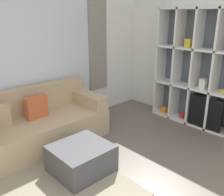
{
  "coord_description": "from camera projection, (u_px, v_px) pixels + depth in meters",
  "views": [
    {
      "loc": [
        -1.52,
        -0.68,
        1.98
      ],
      "look_at": [
        0.75,
        1.73,
        0.85
      ],
      "focal_mm": 40.0,
      "sensor_mm": 36.0,
      "label": 1
    }
  ],
  "objects": [
    {
      "name": "wall_right",
      "position": [
        199.0,
        50.0,
        4.56
      ],
      "size": [
        0.07,
        4.35,
        2.7
      ],
      "primitive_type": "cube",
      "color": "white",
      "rests_on": "ground_plane"
    },
    {
      "name": "wall_back",
      "position": [
        12.0,
        56.0,
        3.85
      ],
      "size": [
        6.7,
        0.11,
        2.7
      ],
      "color": "white",
      "rests_on": "ground_plane"
    },
    {
      "name": "shelving_unit",
      "position": [
        206.0,
        72.0,
        4.36
      ],
      "size": [
        0.34,
        1.91,
        2.08
      ],
      "color": "#515660",
      "rests_on": "ground_plane"
    },
    {
      "name": "couch_main",
      "position": [
        39.0,
        125.0,
        3.91
      ],
      "size": [
        2.05,
        0.9,
        0.87
      ],
      "color": "tan",
      "rests_on": "ground_plane"
    },
    {
      "name": "ottoman",
      "position": [
        81.0,
        159.0,
        3.25
      ],
      "size": [
        0.71,
        0.66,
        0.37
      ],
      "color": "#47474C",
      "rests_on": "ground_plane"
    }
  ]
}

